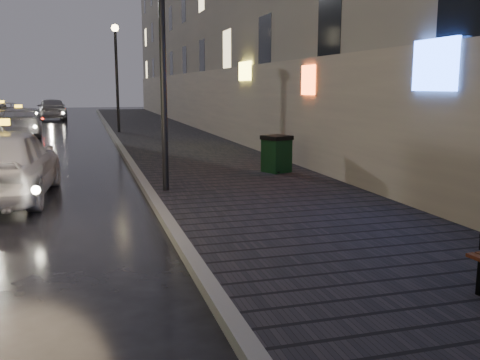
% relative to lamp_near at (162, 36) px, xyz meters
% --- Properties ---
extents(ground, '(120.00, 120.00, 0.00)m').
position_rel_lamp_near_xyz_m(ground, '(-1.85, -6.00, -3.49)').
color(ground, black).
rests_on(ground, ground).
extents(sidewalk, '(4.60, 58.00, 0.15)m').
position_rel_lamp_near_xyz_m(sidewalk, '(2.05, 15.00, -3.41)').
color(sidewalk, black).
rests_on(sidewalk, ground).
extents(curb, '(0.20, 58.00, 0.15)m').
position_rel_lamp_near_xyz_m(curb, '(-0.35, 15.00, -3.41)').
color(curb, slate).
rests_on(curb, ground).
extents(building_near, '(1.80, 50.00, 13.00)m').
position_rel_lamp_near_xyz_m(building_near, '(5.25, 19.00, 3.01)').
color(building_near, '#605B54').
rests_on(building_near, ground).
extents(lamp_near, '(0.36, 0.36, 5.28)m').
position_rel_lamp_near_xyz_m(lamp_near, '(0.00, 0.00, 0.00)').
color(lamp_near, black).
rests_on(lamp_near, sidewalk).
extents(lamp_far, '(0.36, 0.36, 5.28)m').
position_rel_lamp_near_xyz_m(lamp_far, '(0.00, 16.00, 0.00)').
color(lamp_far, black).
rests_on(lamp_far, sidewalk).
extents(trash_bin, '(0.84, 0.84, 0.99)m').
position_rel_lamp_near_xyz_m(trash_bin, '(3.25, 1.73, -2.84)').
color(trash_bin, black).
rests_on(trash_bin, sidewalk).
extents(taxi_near, '(2.26, 4.87, 1.61)m').
position_rel_lamp_near_xyz_m(taxi_near, '(-3.38, 0.64, -2.68)').
color(taxi_near, silver).
rests_on(taxi_near, ground).
extents(taxi_mid, '(2.54, 5.03, 1.40)m').
position_rel_lamp_near_xyz_m(taxi_mid, '(-4.75, 16.82, -2.79)').
color(taxi_mid, silver).
rests_on(taxi_mid, ground).
extents(taxi_far, '(2.80, 5.10, 1.35)m').
position_rel_lamp_near_xyz_m(taxi_far, '(-6.95, 27.69, -2.81)').
color(taxi_far, white).
rests_on(taxi_far, ground).
extents(car_far, '(2.41, 4.92, 1.61)m').
position_rel_lamp_near_xyz_m(car_far, '(-3.88, 29.89, -2.68)').
color(car_far, '#929299').
rests_on(car_far, ground).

